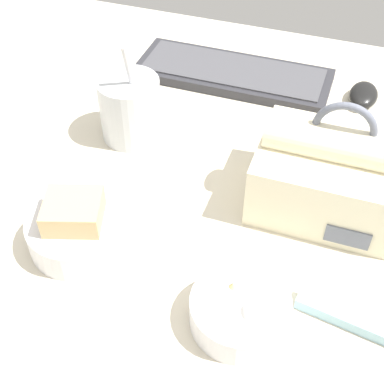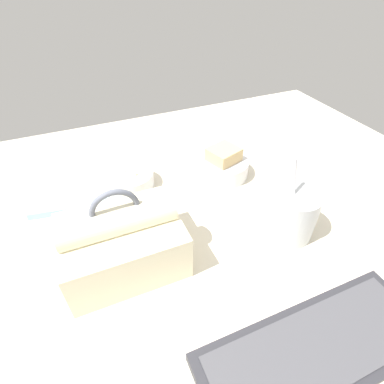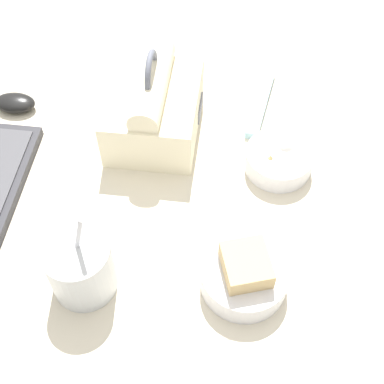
{
  "view_description": "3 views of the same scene",
  "coord_description": "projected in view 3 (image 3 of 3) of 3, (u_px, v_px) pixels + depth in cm",
  "views": [
    {
      "loc": [
        18.04,
        -51.81,
        57.93
      ],
      "look_at": [
        0.92,
        -2.96,
        7.0
      ],
      "focal_mm": 50.0,
      "sensor_mm": 36.0,
      "label": 1
    },
    {
      "loc": [
        21.03,
        44.3,
        48.72
      ],
      "look_at": [
        0.92,
        -2.96,
        7.0
      ],
      "focal_mm": 28.0,
      "sensor_mm": 36.0,
      "label": 2
    },
    {
      "loc": [
        -49.25,
        -9.02,
        77.23
      ],
      "look_at": [
        0.92,
        -2.96,
        7.0
      ],
      "focal_mm": 50.0,
      "sensor_mm": 36.0,
      "label": 3
    }
  ],
  "objects": [
    {
      "name": "bento_bowl_snacks",
      "position": [
        279.0,
        159.0,
        0.94
      ],
      "size": [
        11.89,
        11.89,
        5.21
      ],
      "color": "silver",
      "rests_on": "desk_surface"
    },
    {
      "name": "computer_mouse",
      "position": [
        15.0,
        103.0,
        1.03
      ],
      "size": [
        4.95,
        7.96,
        2.88
      ],
      "color": "black",
      "rests_on": "desk_surface"
    },
    {
      "name": "bento_bowl_sandwich",
      "position": [
        245.0,
        275.0,
        0.8
      ],
      "size": [
        13.29,
        13.29,
        7.81
      ],
      "color": "silver",
      "rests_on": "desk_surface"
    },
    {
      "name": "desk_surface",
      "position": [
        174.0,
        215.0,
        0.91
      ],
      "size": [
        140.0,
        110.0,
        2.0
      ],
      "color": "beige",
      "rests_on": "ground"
    },
    {
      "name": "chopstick_case",
      "position": [
        261.0,
        103.0,
        1.04
      ],
      "size": [
        18.23,
        5.13,
        1.6
      ],
      "color": "#99C6D6",
      "rests_on": "desk_surface"
    },
    {
      "name": "lunch_bag",
      "position": [
        154.0,
        106.0,
        0.97
      ],
      "size": [
        21.0,
        16.17,
        17.67
      ],
      "color": "#EFE5C1",
      "rests_on": "desk_surface"
    },
    {
      "name": "soup_cup",
      "position": [
        80.0,
        267.0,
        0.78
      ],
      "size": [
        9.86,
        9.86,
        17.42
      ],
      "color": "silver",
      "rests_on": "desk_surface"
    }
  ]
}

